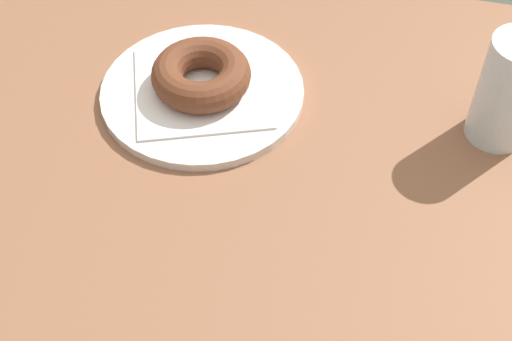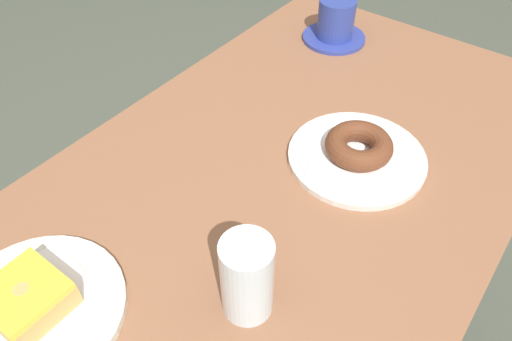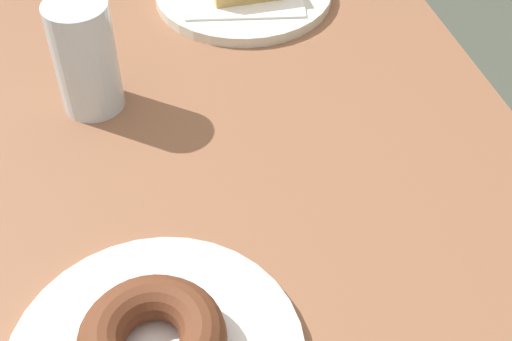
% 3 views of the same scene
% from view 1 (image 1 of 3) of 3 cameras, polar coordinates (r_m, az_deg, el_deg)
% --- Properties ---
extents(table, '(1.27, 0.67, 0.76)m').
position_cam_1_polar(table, '(0.81, 4.92, -4.05)').
color(table, brown).
rests_on(table, ground_plane).
extents(plate_chocolate_ring, '(0.23, 0.23, 0.01)m').
position_cam_1_polar(plate_chocolate_ring, '(0.81, -4.31, 6.30)').
color(plate_chocolate_ring, silver).
rests_on(plate_chocolate_ring, table).
extents(napkin_chocolate_ring, '(0.19, 0.19, 0.00)m').
position_cam_1_polar(napkin_chocolate_ring, '(0.81, -4.34, 6.66)').
color(napkin_chocolate_ring, white).
rests_on(napkin_chocolate_ring, plate_chocolate_ring).
extents(donut_chocolate_ring, '(0.11, 0.11, 0.04)m').
position_cam_1_polar(donut_chocolate_ring, '(0.79, -4.42, 7.68)').
color(donut_chocolate_ring, brown).
rests_on(donut_chocolate_ring, napkin_chocolate_ring).
extents(water_glass, '(0.07, 0.07, 0.12)m').
position_cam_1_polar(water_glass, '(0.77, 19.61, 6.03)').
color(water_glass, silver).
rests_on(water_glass, table).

